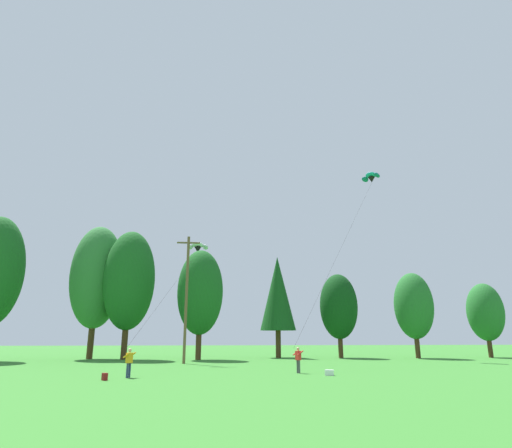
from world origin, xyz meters
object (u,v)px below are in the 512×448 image
object	(u,v)px
utility_pole	(186,295)
parafoil_kite_high_white	(198,247)
kite_flyer_near	(129,360)
picnic_cooler	(329,373)
parafoil_kite_mid_teal	(371,177)
backpack	(105,377)
kite_flyer_mid	(298,358)

from	to	relation	value
utility_pole	parafoil_kite_high_white	size ratio (longest dim) A/B	0.53
kite_flyer_near	picnic_cooler	size ratio (longest dim) A/B	3.25
utility_pole	kite_flyer_near	size ratio (longest dim) A/B	6.97
parafoil_kite_mid_teal	parafoil_kite_high_white	bearing A→B (deg)	174.53
kite_flyer_near	parafoil_kite_mid_teal	bearing A→B (deg)	39.86
parafoil_kite_high_white	parafoil_kite_mid_teal	xyz separation A→B (m)	(20.72, -1.98, 8.65)
picnic_cooler	parafoil_kite_mid_teal	bearing A→B (deg)	-98.24
backpack	picnic_cooler	size ratio (longest dim) A/B	0.77
parafoil_kite_high_white	picnic_cooler	distance (m)	26.35
kite_flyer_mid	kite_flyer_near	bearing A→B (deg)	-168.16
backpack	kite_flyer_near	bearing A→B (deg)	-70.74
kite_flyer_mid	backpack	xyz separation A→B (m)	(-11.77, -3.74, -0.80)
utility_pole	backpack	world-z (taller)	utility_pole
utility_pole	kite_flyer_mid	xyz separation A→B (m)	(8.39, -11.13, -5.16)
backpack	picnic_cooler	world-z (taller)	backpack
kite_flyer_near	picnic_cooler	bearing A→B (deg)	1.88
parafoil_kite_high_white	parafoil_kite_mid_teal	size ratio (longest dim) A/B	1.10
utility_pole	parafoil_kite_mid_teal	world-z (taller)	parafoil_kite_mid_teal
parafoil_kite_mid_teal	picnic_cooler	bearing A→B (deg)	-120.19
parafoil_kite_mid_teal	backpack	distance (m)	38.64
parafoil_kite_high_white	backpack	distance (m)	26.51
utility_pole	picnic_cooler	xyz separation A→B (m)	(10.01, -12.98, -5.99)
picnic_cooler	backpack	bearing A→B (deg)	29.99
parafoil_kite_high_white	parafoil_kite_mid_teal	world-z (taller)	parafoil_kite_mid_teal
kite_flyer_near	picnic_cooler	distance (m)	12.41
kite_flyer_mid	backpack	distance (m)	12.37
backpack	utility_pole	bearing A→B (deg)	-49.35
kite_flyer_mid	backpack	world-z (taller)	kite_flyer_mid
parafoil_kite_high_white	backpack	xyz separation A→B (m)	(-3.90, -23.19, -12.26)
backpack	picnic_cooler	distance (m)	13.52
kite_flyer_mid	picnic_cooler	bearing A→B (deg)	-48.74
kite_flyer_near	kite_flyer_mid	distance (m)	10.99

